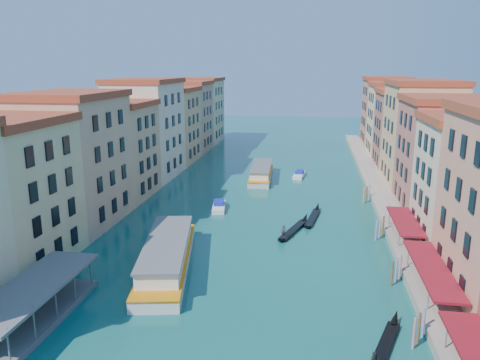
% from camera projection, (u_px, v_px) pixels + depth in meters
% --- Properties ---
extents(left_bank_palazzos, '(12.80, 128.40, 21.00)m').
position_uv_depth(left_bank_palazzos, '(136.00, 137.00, 94.09)').
color(left_bank_palazzos, beige).
rests_on(left_bank_palazzos, ground).
extents(right_bank_palazzos, '(12.80, 128.40, 21.00)m').
position_uv_depth(right_bank_palazzos, '(426.00, 143.00, 85.87)').
color(right_bank_palazzos, '#B03A33').
rests_on(right_bank_palazzos, ground).
extents(quay, '(4.00, 140.00, 1.00)m').
position_uv_depth(quay, '(378.00, 190.00, 89.29)').
color(quay, gray).
rests_on(quay, ground).
extents(restaurant_awnings, '(3.20, 44.55, 3.12)m').
position_uv_depth(restaurant_awnings, '(433.00, 270.00, 48.38)').
color(restaurant_awnings, maroon).
rests_on(restaurant_awnings, ground).
extents(vaporetto_stop, '(5.40, 16.40, 3.65)m').
position_uv_depth(vaporetto_stop, '(34.00, 308.00, 44.01)').
color(vaporetto_stop, slate).
rests_on(vaporetto_stop, ground).
extents(mooring_poles_right, '(1.44, 54.24, 3.20)m').
position_uv_depth(mooring_poles_right, '(392.00, 261.00, 54.82)').
color(mooring_poles_right, brown).
rests_on(mooring_poles_right, ground).
extents(mooring_poles_left, '(0.24, 8.24, 3.20)m').
position_uv_depth(mooring_poles_left, '(10.00, 307.00, 44.42)').
color(mooring_poles_left, brown).
rests_on(mooring_poles_left, ground).
extents(vaporetto_near, '(9.29, 23.16, 3.36)m').
position_uv_depth(vaporetto_near, '(167.00, 255.00, 56.09)').
color(vaporetto_near, silver).
rests_on(vaporetto_near, ground).
extents(vaporetto_far, '(5.20, 19.05, 2.81)m').
position_uv_depth(vaporetto_far, '(261.00, 172.00, 100.76)').
color(vaporetto_far, silver).
rests_on(vaporetto_far, ground).
extents(gondola_fore, '(4.66, 11.82, 2.43)m').
position_uv_depth(gondola_fore, '(294.00, 229.00, 68.21)').
color(gondola_fore, black).
rests_on(gondola_fore, ground).
extents(gondola_right, '(4.69, 11.27, 2.32)m').
position_uv_depth(gondola_right, '(383.00, 348.00, 39.40)').
color(gondola_right, black).
rests_on(gondola_right, ground).
extents(gondola_far, '(2.71, 11.85, 1.68)m').
position_uv_depth(gondola_far, '(313.00, 217.00, 73.93)').
color(gondola_far, black).
rests_on(gondola_far, ground).
extents(motorboat_mid, '(2.95, 6.65, 1.33)m').
position_uv_depth(motorboat_mid, '(219.00, 206.00, 79.04)').
color(motorboat_mid, white).
rests_on(motorboat_mid, ground).
extents(motorboat_far, '(2.63, 6.39, 1.29)m').
position_uv_depth(motorboat_far, '(299.00, 174.00, 101.97)').
color(motorboat_far, white).
rests_on(motorboat_far, ground).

